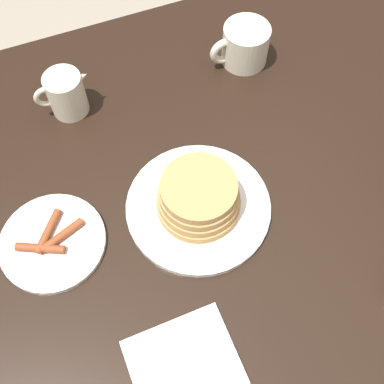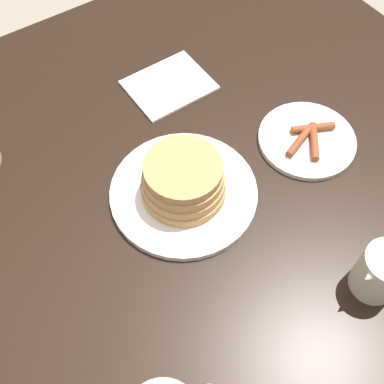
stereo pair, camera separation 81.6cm
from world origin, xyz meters
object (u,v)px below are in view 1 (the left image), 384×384
at_px(side_plate_bacon, 52,242).
at_px(napkin, 183,362).
at_px(pancake_plate, 198,200).
at_px(creamer_pitcher, 66,93).
at_px(coffee_mug, 244,45).

xyz_separation_m(side_plate_bacon, napkin, (-0.13, 0.26, -0.00)).
bearing_deg(napkin, pancake_plate, -117.07).
distance_m(creamer_pitcher, napkin, 0.53).
bearing_deg(napkin, coffee_mug, -122.83).
bearing_deg(coffee_mug, side_plate_bacon, 28.81).
distance_m(pancake_plate, coffee_mug, 0.36).
relative_size(pancake_plate, coffee_mug, 2.02).
bearing_deg(creamer_pitcher, coffee_mug, 178.77).
height_order(side_plate_bacon, napkin, side_plate_bacon).
distance_m(side_plate_bacon, creamer_pitcher, 0.29).
xyz_separation_m(side_plate_bacon, coffee_mug, (-0.47, -0.26, 0.04)).
height_order(pancake_plate, coffee_mug, pancake_plate).
xyz_separation_m(coffee_mug, napkin, (0.33, 0.52, -0.04)).
bearing_deg(side_plate_bacon, pancake_plate, 173.03).
relative_size(coffee_mug, napkin, 0.78).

